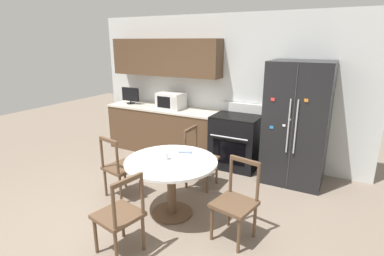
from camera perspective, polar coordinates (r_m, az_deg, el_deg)
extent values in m
plane|color=gray|center=(3.87, -11.02, -17.60)|extent=(14.00, 14.00, 0.00)
cube|color=silver|center=(5.58, 5.69, 7.53)|extent=(5.20, 0.10, 2.60)
cube|color=brown|center=(5.83, -5.13, 13.26)|extent=(2.24, 0.34, 0.68)
cube|color=brown|center=(5.96, -5.53, -0.46)|extent=(2.24, 0.62, 0.86)
cube|color=beige|center=(5.85, -5.65, 3.77)|extent=(2.26, 0.64, 0.03)
cube|color=black|center=(4.84, 19.35, 0.89)|extent=(0.90, 0.78, 1.87)
cube|color=#333333|center=(4.46, 18.51, -0.28)|extent=(0.01, 0.01, 1.79)
cylinder|color=silver|center=(4.44, 17.90, 0.33)|extent=(0.02, 0.02, 0.78)
cylinder|color=silver|center=(4.43, 19.17, 0.16)|extent=(0.02, 0.02, 0.78)
cube|color=red|center=(4.42, 15.14, 5.29)|extent=(0.06, 0.01, 0.05)
cube|color=white|center=(4.43, 18.09, 1.57)|extent=(0.04, 0.01, 0.03)
cube|color=#338CD8|center=(4.51, 14.90, 0.14)|extent=(0.05, 0.02, 0.04)
cube|color=orange|center=(4.34, 20.93, 4.94)|extent=(0.05, 0.01, 0.04)
cube|color=white|center=(4.47, 17.11, 0.47)|extent=(0.04, 0.01, 0.03)
cube|color=black|center=(5.27, 8.33, -2.63)|extent=(0.79, 0.64, 0.90)
cube|color=black|center=(5.01, 7.00, -4.67)|extent=(0.57, 0.01, 0.40)
cylinder|color=silver|center=(4.90, 7.00, -1.82)|extent=(0.64, 0.02, 0.02)
cube|color=black|center=(5.14, 8.54, 2.23)|extent=(0.79, 0.64, 0.02)
cube|color=white|center=(5.38, 9.64, 3.81)|extent=(0.79, 0.06, 0.16)
cube|color=white|center=(5.70, -4.01, 5.21)|extent=(0.48, 0.37, 0.30)
cube|color=black|center=(5.57, -5.43, 4.91)|extent=(0.28, 0.01, 0.21)
cube|color=silver|center=(5.46, -3.53, 4.71)|extent=(0.10, 0.01, 0.22)
cylinder|color=black|center=(6.28, -11.55, 4.65)|extent=(0.16, 0.16, 0.02)
cylinder|color=black|center=(6.28, -11.57, 4.92)|extent=(0.03, 0.03, 0.04)
cube|color=black|center=(6.25, -11.65, 6.32)|extent=(0.39, 0.05, 0.27)
cylinder|color=white|center=(3.69, -4.00, -6.40)|extent=(1.14, 1.14, 0.03)
cylinder|color=brown|center=(3.84, -3.90, -11.29)|extent=(0.11, 0.11, 0.68)
cylinder|color=brown|center=(4.02, -3.80, -15.74)|extent=(0.52, 0.52, 0.03)
cube|color=brown|center=(3.27, -13.90, -15.83)|extent=(0.49, 0.49, 0.04)
cylinder|color=brown|center=(3.43, -17.88, -18.92)|extent=(0.04, 0.04, 0.41)
cylinder|color=brown|center=(3.59, -13.10, -16.82)|extent=(0.04, 0.04, 0.41)
cylinder|color=brown|center=(3.20, -14.24, -21.56)|extent=(0.04, 0.04, 0.41)
cylinder|color=brown|center=(3.36, -9.28, -19.09)|extent=(0.04, 0.04, 0.41)
cylinder|color=brown|center=(2.92, -14.70, -14.39)|extent=(0.04, 0.04, 0.45)
cylinder|color=brown|center=(3.11, -9.47, -12.12)|extent=(0.04, 0.04, 0.45)
cube|color=brown|center=(2.92, -12.23, -9.72)|extent=(0.10, 0.34, 0.04)
cube|color=brown|center=(4.36, -13.21, -7.31)|extent=(0.49, 0.49, 0.04)
cylinder|color=brown|center=(4.67, -12.66, -8.65)|extent=(0.04, 0.04, 0.41)
cylinder|color=brown|center=(4.42, -9.85, -9.94)|extent=(0.04, 0.04, 0.41)
cylinder|color=brown|center=(4.49, -16.15, -9.96)|extent=(0.04, 0.04, 0.41)
cylinder|color=brown|center=(4.23, -13.43, -11.42)|extent=(0.04, 0.04, 0.41)
cylinder|color=brown|center=(4.30, -16.83, -4.39)|extent=(0.04, 0.04, 0.45)
cylinder|color=brown|center=(4.03, -14.06, -5.56)|extent=(0.04, 0.04, 0.45)
cube|color=brown|center=(4.10, -15.70, -2.28)|extent=(0.34, 0.10, 0.04)
cube|color=brown|center=(4.52, 1.88, -5.99)|extent=(0.42, 0.42, 0.04)
cylinder|color=brown|center=(4.68, 4.72, -8.20)|extent=(0.04, 0.04, 0.41)
cylinder|color=brown|center=(4.40, 2.87, -9.85)|extent=(0.04, 0.04, 0.41)
cylinder|color=brown|center=(4.82, 0.94, -7.42)|extent=(0.04, 0.04, 0.41)
cylinder|color=brown|center=(4.54, -1.09, -8.95)|extent=(0.04, 0.04, 0.41)
cylinder|color=brown|center=(4.65, 0.78, -2.07)|extent=(0.04, 0.04, 0.45)
cylinder|color=brown|center=(4.37, -1.32, -3.32)|extent=(0.04, 0.04, 0.45)
cube|color=brown|center=(4.45, -0.24, -0.18)|extent=(0.04, 0.34, 0.04)
cube|color=brown|center=(3.39, 8.03, -14.16)|extent=(0.49, 0.49, 0.04)
cylinder|color=brown|center=(3.32, 8.90, -19.62)|extent=(0.04, 0.04, 0.41)
cylinder|color=brown|center=(3.47, 3.77, -17.67)|extent=(0.04, 0.04, 0.41)
cylinder|color=brown|center=(3.57, 11.86, -16.93)|extent=(0.04, 0.04, 0.41)
cylinder|color=brown|center=(3.71, 7.00, -15.28)|extent=(0.04, 0.04, 0.41)
cylinder|color=brown|center=(3.35, 12.47, -10.05)|extent=(0.04, 0.04, 0.45)
cylinder|color=brown|center=(3.50, 7.42, -8.60)|extent=(0.04, 0.04, 0.45)
cube|color=brown|center=(3.34, 10.05, -6.14)|extent=(0.34, 0.10, 0.04)
cylinder|color=silver|center=(3.70, -5.03, -5.33)|extent=(0.08, 0.08, 0.09)
cylinder|color=beige|center=(3.71, -5.02, -5.62)|extent=(0.07, 0.07, 0.05)
cylinder|color=#A3BCDB|center=(3.91, -1.32, -4.40)|extent=(0.18, 0.12, 0.05)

